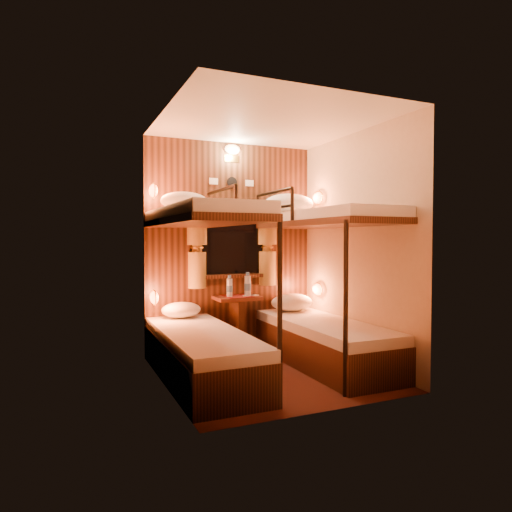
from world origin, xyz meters
name	(u,v)px	position (x,y,z in m)	size (l,w,h in m)	color
floor	(269,373)	(0.00, 0.00, 0.00)	(2.10, 2.10, 0.00)	#39190F
ceiling	(269,122)	(0.00, 0.00, 2.40)	(2.10, 2.10, 0.00)	silver
wall_back	(231,247)	(0.00, 1.05, 1.20)	(2.40, 2.40, 0.00)	#C6B293
wall_front	(329,251)	(0.00, -1.05, 1.20)	(2.40, 2.40, 0.00)	#C6B293
wall_left	(165,250)	(-1.00, 0.00, 1.20)	(2.40, 2.40, 0.00)	#C6B293
wall_right	(356,248)	(1.00, 0.00, 1.20)	(2.40, 2.40, 0.00)	#C6B293
back_panel	(231,247)	(0.00, 1.04, 1.20)	(2.00, 0.03, 2.40)	black
bunk_left	(202,319)	(-0.65, 0.07, 0.56)	(0.72, 1.90, 1.82)	black
bunk_right	(323,311)	(0.65, 0.07, 0.56)	(0.72, 1.90, 1.82)	black
window	(232,249)	(0.00, 1.00, 1.18)	(1.00, 0.12, 0.79)	black
curtains	(233,242)	(0.00, 0.97, 1.26)	(1.10, 0.22, 1.00)	olive
back_fixtures	(232,156)	(0.00, 1.00, 2.25)	(0.54, 0.09, 0.48)	black
reading_lamps	(242,244)	(0.00, 0.70, 1.24)	(2.00, 0.20, 1.25)	#F35B24
table	(237,317)	(0.00, 0.85, 0.41)	(0.50, 0.34, 0.66)	#592514
bottle_left	(230,288)	(-0.10, 0.82, 0.75)	(0.07, 0.07, 0.24)	#99BFE5
bottle_right	(248,286)	(0.12, 0.83, 0.77)	(0.08, 0.08, 0.27)	#99BFE5
sachet_a	(255,295)	(0.21, 0.84, 0.65)	(0.08, 0.06, 0.01)	silver
sachet_b	(246,296)	(0.09, 0.81, 0.65)	(0.07, 0.06, 0.01)	silver
pillow_lower_left	(181,310)	(-0.65, 0.82, 0.54)	(0.42, 0.30, 0.17)	white
pillow_lower_right	(292,302)	(0.65, 0.76, 0.56)	(0.51, 0.36, 0.20)	white
pillow_upper_left	(184,201)	(-0.65, 0.67, 1.68)	(0.49, 0.35, 0.19)	white
pillow_upper_right	(289,204)	(0.65, 0.84, 1.71)	(0.61, 0.43, 0.24)	white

